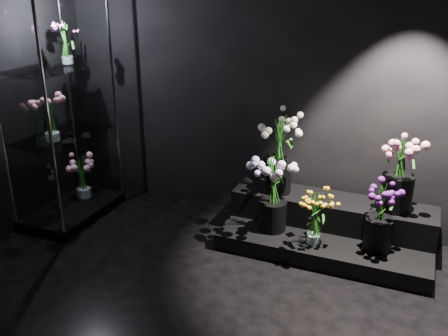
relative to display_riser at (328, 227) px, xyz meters
The scene contains 12 objects.
floor 1.86m from the display_riser, 118.21° to the right, with size 4.00×4.00×0.00m, color black.
wall_back 1.55m from the display_riser, 157.23° to the left, with size 4.00×4.00×0.00m, color black.
display_riser is the anchor object (origin of this frame).
display_case 2.75m from the display_riser, behind, with size 0.61×1.01×2.23m.
bouquet_orange_bells 0.39m from the display_riser, 102.87° to the right, with size 0.34×0.34×0.49m.
bouquet_lilac 0.64m from the display_riser, 157.43° to the right, with size 0.45×0.45×0.69m.
bouquet_purple 0.58m from the display_riser, 22.70° to the right, with size 0.41×0.41×0.59m.
bouquet_cream_roses 0.85m from the display_riser, behind, with size 0.47×0.47×0.74m.
bouquet_pink_roses 0.83m from the display_riser, 11.24° to the left, with size 0.43×0.43×0.66m.
bouquet_case_pink 2.76m from the display_riser, 166.62° to the right, with size 0.36×0.36×0.44m.
bouquet_case_magenta 3.00m from the display_riser, behind, with size 0.21×0.21×0.39m.
bouquet_case_base_pink 2.59m from the display_riser, behind, with size 0.43×0.43×0.46m.
Camera 1 is at (1.54, -2.47, 2.36)m, focal length 40.00 mm.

